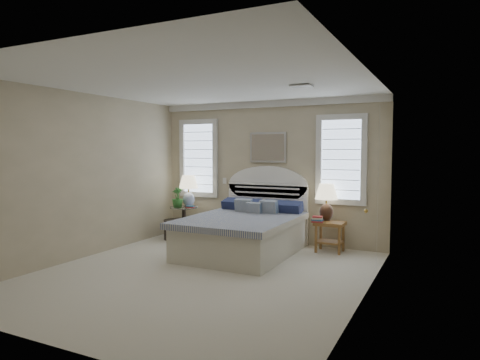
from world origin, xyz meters
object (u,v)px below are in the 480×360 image
(nightstand_right, at_px, (330,230))
(floor_pot, at_px, (175,229))
(bed, at_px, (245,231))
(lamp_left, at_px, (189,187))
(side_table_left, at_px, (184,219))
(lamp_right, at_px, (326,198))

(nightstand_right, xyz_separation_m, floor_pot, (-3.03, -0.30, -0.19))
(bed, xyz_separation_m, lamp_left, (-1.60, 0.70, 0.63))
(nightstand_right, bearing_deg, side_table_left, -178.06)
(nightstand_right, bearing_deg, lamp_right, 128.78)
(nightstand_right, relative_size, floor_pot, 1.23)
(side_table_left, relative_size, lamp_right, 0.96)
(side_table_left, bearing_deg, lamp_right, 4.54)
(nightstand_right, bearing_deg, lamp_left, 179.94)
(side_table_left, height_order, lamp_right, lamp_right)
(lamp_left, bearing_deg, lamp_right, 2.52)
(bed, relative_size, nightstand_right, 4.29)
(bed, height_order, side_table_left, bed)
(bed, relative_size, floor_pot, 5.28)
(side_table_left, height_order, lamp_left, lamp_left)
(floor_pot, height_order, lamp_right, lamp_right)
(bed, xyz_separation_m, side_table_left, (-1.65, 0.59, 0.00))
(lamp_right, bearing_deg, bed, -145.68)
(lamp_left, distance_m, lamp_right, 2.80)
(bed, distance_m, floor_pot, 1.78)
(lamp_left, bearing_deg, bed, -23.48)
(bed, distance_m, side_table_left, 1.75)
(nightstand_right, distance_m, lamp_left, 2.97)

